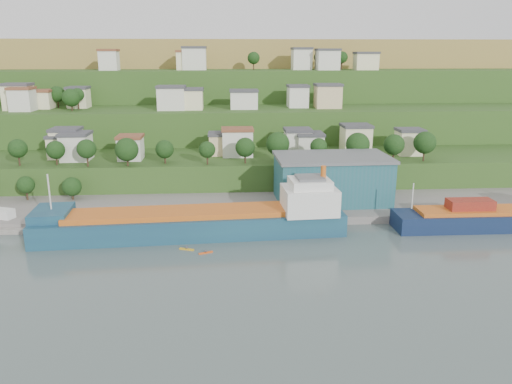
{
  "coord_description": "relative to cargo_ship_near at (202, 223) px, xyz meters",
  "views": [
    {
      "loc": [
        6.59,
        -102.36,
        41.72
      ],
      "look_at": [
        14.08,
        15.0,
        9.01
      ],
      "focal_mm": 35.0,
      "sensor_mm": 36.0,
      "label": 1
    }
  ],
  "objects": [
    {
      "name": "cargo_ship_far",
      "position": [
        76.45,
        0.63,
        -0.63
      ],
      "size": [
        54.59,
        9.33,
        14.82
      ],
      "rotation": [
        0.0,
        0.0,
        -0.0
      ],
      "color": "#0D1E3B",
      "rests_on": "ground"
    },
    {
      "name": "dinghy",
      "position": [
        -46.1,
        8.45,
        -1.41
      ],
      "size": [
        3.79,
        2.43,
        0.71
      ],
      "primitive_type": "cube",
      "rotation": [
        0.0,
        0.0,
        0.34
      ],
      "color": "silver",
      "rests_on": "pebble_beach"
    },
    {
      "name": "cargo_ship_near",
      "position": [
        0.0,
        0.0,
        0.0
      ],
      "size": [
        72.9,
        15.79,
        18.58
      ],
      "rotation": [
        0.0,
        0.0,
        0.06
      ],
      "color": "navy",
      "rests_on": "ground"
    },
    {
      "name": "hillside",
      "position": [
        -0.92,
        158.93,
        -2.88
      ],
      "size": [
        360.0,
        211.0,
        96.0
      ],
      "color": "#284719",
      "rests_on": "ground"
    },
    {
      "name": "caravan",
      "position": [
        -50.61,
        10.35,
        -0.18
      ],
      "size": [
        7.38,
        5.03,
        3.18
      ],
      "primitive_type": "cube",
      "rotation": [
        0.0,
        0.0,
        -0.35
      ],
      "color": "white",
      "rests_on": "pebble_beach"
    },
    {
      "name": "warehouse",
      "position": [
        35.11,
        20.11,
        5.47
      ],
      "size": [
        31.55,
        19.91,
        12.8
      ],
      "rotation": [
        0.0,
        0.0,
        0.03
      ],
      "color": "#1F565E",
      "rests_on": "quay"
    },
    {
      "name": "kayak_yellow",
      "position": [
        -3.07,
        -8.89,
        -2.72
      ],
      "size": [
        3.37,
        1.69,
        0.84
      ],
      "rotation": [
        0.0,
        0.0,
        -0.34
      ],
      "color": "gold",
      "rests_on": "ground"
    },
    {
      "name": "ground",
      "position": [
        -0.93,
        -9.74,
        -2.97
      ],
      "size": [
        500.0,
        500.0,
        0.0
      ],
      "primitive_type": "plane",
      "color": "#455451",
      "rests_on": "ground"
    },
    {
      "name": "quay",
      "position": [
        19.07,
        18.26,
        -2.97
      ],
      "size": [
        220.0,
        26.0,
        4.0
      ],
      "primitive_type": "cube",
      "color": "slate",
      "rests_on": "ground"
    },
    {
      "name": "kayak_orange",
      "position": [
        1.19,
        -11.17,
        -2.73
      ],
      "size": [
        3.14,
        1.71,
        0.79
      ],
      "rotation": [
        0.0,
        0.0,
        0.39
      ],
      "color": "#DD4C13",
      "rests_on": "ground"
    }
  ]
}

